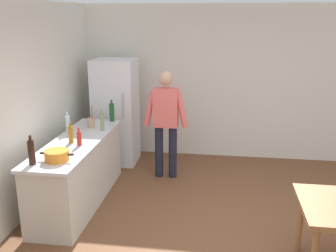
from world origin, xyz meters
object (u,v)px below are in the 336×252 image
cooking_pot (57,155)px  utensil_jar (91,122)px  bottle_wine_green (112,112)px  bottle_sauce_red (79,138)px  bottle_wine_dark (31,152)px  bottle_water_clear (68,124)px  refrigerator (116,112)px  bottle_oil_amber (71,134)px  person (166,118)px  bottle_vinegar_tall (102,121)px

cooking_pot → utensil_jar: (-0.06, 1.36, 0.02)m
bottle_wine_green → bottle_sauce_red: (-0.08, -1.21, -0.05)m
bottle_wine_dark → bottle_water_clear: 1.21m
refrigerator → utensil_jar: (-0.11, -0.97, 0.08)m
cooking_pot → bottle_oil_amber: (-0.08, 0.63, 0.06)m
refrigerator → person: size_ratio=1.06×
refrigerator → bottle_wine_dark: 2.51m
bottle_wine_green → person: bearing=2.1°
bottle_wine_green → bottle_sauce_red: bottle_wine_green is taller
person → bottle_oil_amber: size_ratio=6.07×
utensil_jar → bottle_vinegar_tall: size_ratio=1.00×
bottle_wine_green → bottle_vinegar_tall: 0.53m
utensil_jar → bottle_water_clear: 0.39m
utensil_jar → bottle_wine_green: bearing=61.6°
cooking_pot → bottle_sauce_red: (0.07, 0.54, 0.04)m
utensil_jar → bottle_vinegar_tall: (0.21, -0.14, 0.06)m
bottle_oil_amber → bottle_sauce_red: bearing=-31.5°
bottle_vinegar_tall → bottle_sauce_red: bearing=-97.6°
person → bottle_water_clear: person is taller
bottle_wine_dark → bottle_wine_green: size_ratio=1.00×
bottle_oil_amber → refrigerator: bearing=85.6°
cooking_pot → bottle_wine_green: bottle_wine_green is taller
cooking_pot → bottle_vinegar_tall: bearing=82.7°
refrigerator → utensil_jar: 0.98m
bottle_vinegar_tall → bottle_water_clear: bearing=-159.2°
person → bottle_sauce_red: 1.55m
person → utensil_jar: size_ratio=5.31×
utensil_jar → cooking_pot: bearing=-87.5°
bottle_water_clear → bottle_oil_amber: 0.47m
utensil_jar → bottle_wine_dark: bearing=-96.2°
refrigerator → bottle_oil_amber: refrigerator is taller
bottle_wine_green → utensil_jar: bearing=-118.4°
refrigerator → bottle_wine_green: 0.61m
refrigerator → bottle_sauce_red: refrigerator is taller
person → bottle_vinegar_tall: 1.01m
utensil_jar → bottle_sauce_red: 0.83m
bottle_water_clear → refrigerator: bearing=75.1°
bottle_sauce_red → bottle_oil_amber: size_ratio=0.86×
bottle_sauce_red → bottle_vinegar_tall: bearing=82.4°
utensil_jar → bottle_sauce_red: utensil_jar is taller
cooking_pot → refrigerator: bearing=88.8°
cooking_pot → bottle_wine_dark: bottle_wine_dark is taller
bottle_wine_dark → bottle_oil_amber: bearing=79.8°
cooking_pot → bottle_wine_dark: (-0.22, -0.16, 0.09)m
cooking_pot → bottle_wine_green: size_ratio=1.18×
person → cooking_pot: 2.04m
bottle_sauce_red → bottle_vinegar_tall: bottle_vinegar_tall is taller
cooking_pot → utensil_jar: size_ratio=1.25×
bottle_sauce_red → bottle_water_clear: size_ratio=0.80×
refrigerator → bottle_oil_amber: bearing=-94.4°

